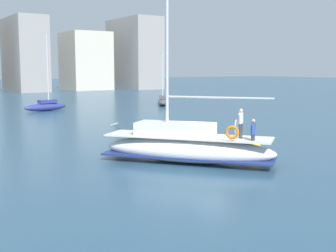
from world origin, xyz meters
TOP-DOWN VIEW (x-y plane):
  - ground_plane at (0.00, 0.00)m, footprint 400.00×400.00m
  - main_sailboat at (-1.36, 0.71)m, footprint 7.86×9.00m
  - moored_sloop_far at (1.57, 34.38)m, footprint 5.91×2.67m
  - moored_cutter_left at (17.99, 33.68)m, footprint 4.12×5.55m
  - mooring_buoy at (3.80, 0.69)m, footprint 0.80×0.80m

SIDE VIEW (x-z plane):
  - ground_plane at x=0.00m, z-range 0.00..0.00m
  - mooring_buoy at x=3.80m, z-range -0.26..0.74m
  - moored_cutter_left at x=17.99m, z-range -3.02..4.18m
  - moored_sloop_far at x=1.57m, z-range -3.96..5.21m
  - main_sailboat at x=-1.36m, z-range -6.30..8.14m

